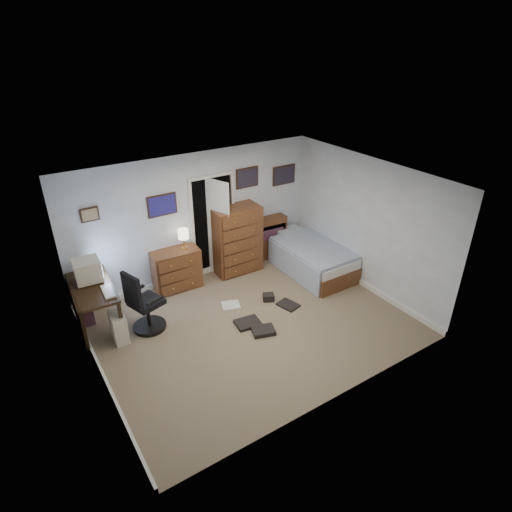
% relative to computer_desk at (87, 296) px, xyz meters
% --- Properties ---
extents(floor, '(5.00, 4.00, 0.02)m').
position_rel_computer_desk_xyz_m(floor, '(2.29, -1.38, -0.62)').
color(floor, '#83735A').
rests_on(floor, ground).
extents(computer_desk, '(0.72, 1.42, 0.80)m').
position_rel_computer_desk_xyz_m(computer_desk, '(0.00, 0.00, 0.00)').
color(computer_desk, '#322010').
rests_on(computer_desk, floor).
extents(crt_monitor, '(0.43, 0.41, 0.38)m').
position_rel_computer_desk_xyz_m(crt_monitor, '(0.12, 0.14, 0.38)').
color(crt_monitor, beige).
rests_on(crt_monitor, computer_desk).
extents(keyboard, '(0.19, 0.43, 0.03)m').
position_rel_computer_desk_xyz_m(keyboard, '(0.27, -0.36, 0.20)').
color(keyboard, beige).
rests_on(keyboard, computer_desk).
extents(pc_tower, '(0.24, 0.46, 0.48)m').
position_rel_computer_desk_xyz_m(pc_tower, '(0.30, -0.56, -0.37)').
color(pc_tower, beige).
rests_on(pc_tower, floor).
extents(office_chair, '(0.68, 0.68, 1.12)m').
position_rel_computer_desk_xyz_m(office_chair, '(0.74, -0.56, -0.18)').
color(office_chair, black).
rests_on(office_chair, floor).
extents(media_stack, '(0.17, 0.17, 0.84)m').
position_rel_computer_desk_xyz_m(media_stack, '(-0.03, 0.13, -0.19)').
color(media_stack, maroon).
rests_on(media_stack, floor).
extents(low_dresser, '(0.92, 0.51, 0.79)m').
position_rel_computer_desk_xyz_m(low_dresser, '(1.72, 0.39, -0.22)').
color(low_dresser, brown).
rests_on(low_dresser, floor).
extents(table_lamp, '(0.21, 0.21, 0.39)m').
position_rel_computer_desk_xyz_m(table_lamp, '(1.92, 0.39, 0.46)').
color(table_lamp, gold).
rests_on(table_lamp, low_dresser).
extents(doorway, '(0.96, 1.12, 2.05)m').
position_rel_computer_desk_xyz_m(doorway, '(2.64, 0.89, 0.39)').
color(doorway, black).
rests_on(doorway, floor).
extents(tall_dresser, '(0.97, 0.59, 1.39)m').
position_rel_computer_desk_xyz_m(tall_dresser, '(3.03, 0.37, 0.08)').
color(tall_dresser, brown).
rests_on(tall_dresser, floor).
extents(headboard_bookcase, '(1.04, 0.32, 0.93)m').
position_rel_computer_desk_xyz_m(headboard_bookcase, '(3.77, 0.48, -0.12)').
color(headboard_bookcase, brown).
rests_on(headboard_bookcase, floor).
extents(bed, '(1.07, 1.97, 0.64)m').
position_rel_computer_desk_xyz_m(bed, '(4.28, -0.46, -0.31)').
color(bed, brown).
rests_on(bed, floor).
extents(wall_posters, '(4.38, 0.04, 0.60)m').
position_rel_computer_desk_xyz_m(wall_posters, '(2.86, 0.59, 1.13)').
color(wall_posters, '#331E11').
rests_on(wall_posters, floor).
extents(floor_clutter, '(1.31, 1.31, 0.13)m').
position_rel_computer_desk_xyz_m(floor_clutter, '(2.50, -1.28, -0.58)').
color(floor_clutter, black).
rests_on(floor_clutter, floor).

